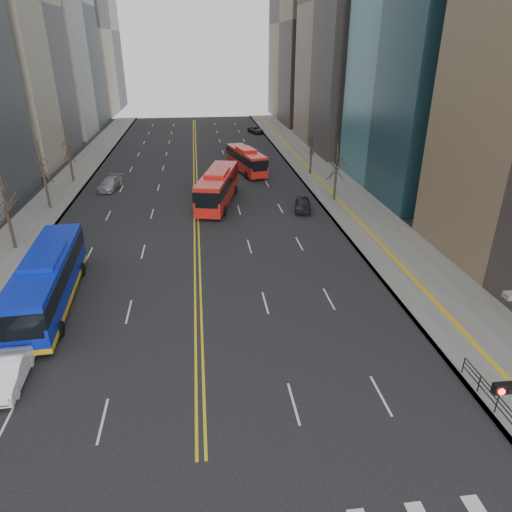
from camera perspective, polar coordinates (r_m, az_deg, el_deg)
sidewalk_right at (r=59.31m, az=9.78°, el=8.46°), size 7.00×130.00×0.15m
sidewalk_left at (r=59.35m, az=-23.78°, el=6.70°), size 5.00×130.00×0.15m
centerline at (r=66.50m, az=-7.60°, el=10.32°), size 0.55×100.00×0.01m
pedestrian_railing at (r=25.92m, az=27.93°, el=-15.79°), size 0.06×6.06×1.02m
street_trees at (r=46.14m, az=-16.86°, el=9.24°), size 35.20×47.20×7.60m
blue_bus at (r=34.28m, az=-24.57°, el=-2.57°), size 3.55×13.28×3.80m
red_bus_near at (r=52.02m, az=-4.82°, el=8.78°), size 5.59×12.51×3.84m
red_bus_far at (r=65.73m, az=-1.24°, el=12.06°), size 4.94×10.98×3.41m
car_white at (r=28.17m, az=-28.54°, el=-12.64°), size 1.75×4.55×1.48m
car_dark_mid at (r=50.21m, az=5.86°, el=6.43°), size 2.48×4.37×1.40m
car_silver at (r=60.63m, az=-17.77°, el=8.63°), size 2.98×5.28×1.45m
car_dark_far at (r=96.96m, az=-0.05°, el=15.48°), size 3.24×4.93×1.26m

